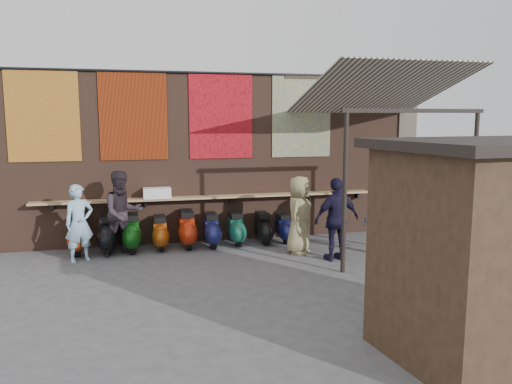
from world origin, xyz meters
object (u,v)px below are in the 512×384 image
shelf_box (157,193)px  scooter_stool_6 (236,229)px  scooter_stool_7 (263,228)px  market_stall (489,254)px  scooter_stool_0 (78,236)px  scooter_stool_5 (211,230)px  scooter_stool_2 (132,233)px  shopper_navy (337,219)px  diner_left (79,223)px  diner_right (123,213)px  scooter_stool_4 (187,229)px  shopper_tan (299,215)px  scooter_stool_1 (107,234)px  scooter_stool_3 (160,233)px  scooter_stool_8 (284,228)px  shopper_grey (391,213)px

shelf_box → scooter_stool_6: shelf_box is taller
scooter_stool_7 → market_stall: bearing=-78.6°
shelf_box → scooter_stool_0: shelf_box is taller
scooter_stool_0 → scooter_stool_5: bearing=-1.6°
scooter_stool_2 → shopper_navy: (4.13, -1.77, 0.45)m
diner_left → scooter_stool_5: bearing=-12.7°
shelf_box → diner_right: 1.03m
scooter_stool_0 → scooter_stool_4: size_ratio=0.95×
scooter_stool_0 → market_stall: (5.40, -6.20, 0.88)m
scooter_stool_5 → shopper_tan: size_ratio=0.47×
scooter_stool_1 → scooter_stool_2: same height
scooter_stool_2 → scooter_stool_4: bearing=2.5°
scooter_stool_3 → scooter_stool_8: scooter_stool_3 is taller
diner_left → diner_right: size_ratio=0.88×
shelf_box → scooter_stool_6: size_ratio=0.78×
shelf_box → scooter_stool_4: shelf_box is taller
shopper_grey → scooter_stool_6: bearing=6.7°
scooter_stool_2 → shopper_navy: shopper_navy is taller
shopper_grey → scooter_stool_8: bearing=-5.4°
shelf_box → scooter_stool_3: size_ratio=0.79×
scooter_stool_0 → scooter_stool_8: 4.67m
shopper_navy → scooter_stool_6: bearing=-52.8°
scooter_stool_5 → scooter_stool_4: bearing=171.2°
scooter_stool_5 → shelf_box: bearing=163.9°
scooter_stool_4 → scooter_stool_5: scooter_stool_4 is taller
scooter_stool_4 → scooter_stool_8: 2.30m
shelf_box → scooter_stool_6: (1.78, -0.30, -0.87)m
diner_left → shopper_tan: 4.62m
shopper_navy → shelf_box: bearing=-37.9°
shelf_box → scooter_stool_3: 0.92m
shopper_navy → market_stall: bearing=84.2°
scooter_stool_7 → scooter_stool_8: (0.50, -0.01, -0.02)m
scooter_stool_5 → scooter_stool_3: bearing=176.7°
scooter_stool_1 → shopper_navy: (4.67, -1.80, 0.45)m
diner_left → shopper_grey: size_ratio=0.86×
scooter_stool_0 → scooter_stool_6: scooter_stool_0 is taller
market_stall → shelf_box: bearing=112.8°
scooter_stool_3 → scooter_stool_4: scooter_stool_4 is taller
scooter_stool_0 → market_stall: 8.27m
scooter_stool_3 → shopper_navy: 3.98m
scooter_stool_1 → scooter_stool_7: (3.56, -0.04, -0.05)m
diner_right → shopper_grey: 5.78m
scooter_stool_0 → scooter_stool_4: (2.38, 0.00, 0.02)m
scooter_stool_1 → diner_left: size_ratio=0.54×
scooter_stool_6 → shopper_grey: 3.54m
scooter_stool_5 → scooter_stool_6: scooter_stool_5 is taller
scooter_stool_4 → shopper_grey: (4.19, -1.75, 0.52)m
scooter_stool_5 → diner_right: size_ratio=0.44×
scooter_stool_2 → scooter_stool_8: scooter_stool_2 is taller
scooter_stool_6 → scooter_stool_5: bearing=-175.8°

